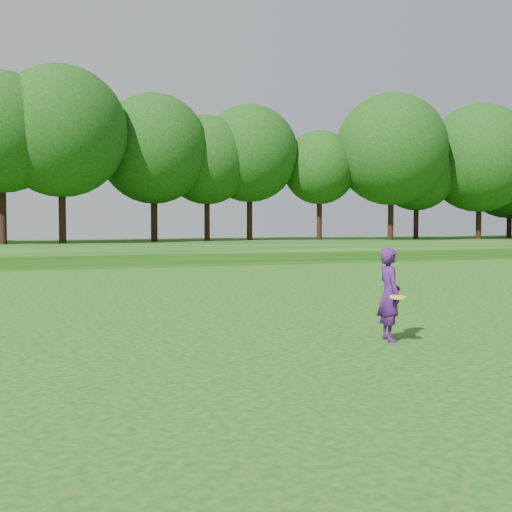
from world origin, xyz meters
name	(u,v)px	position (x,y,z in m)	size (l,w,h in m)	color
ground	(247,347)	(0.00, 0.00, 0.00)	(140.00, 140.00, 0.00)	#0D440E
berm	(77,249)	(0.00, 34.00, 0.30)	(130.00, 30.00, 0.60)	#0D440E
walking_path	(102,267)	(0.00, 20.00, 0.02)	(130.00, 1.60, 0.04)	gray
treeline	(70,138)	(0.00, 38.00, 8.10)	(104.00, 7.00, 15.00)	#0E3D0F
woman	(389,294)	(2.51, -0.32, 0.81)	(0.49, 0.84, 1.62)	#471769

